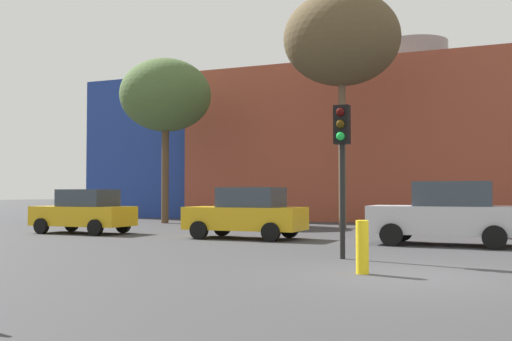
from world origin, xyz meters
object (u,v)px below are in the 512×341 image
bare_tree_2 (166,96)px  bollard_yellow_0 (362,247)px  bare_tree_0 (342,40)px  traffic_light_island (342,145)px  parked_car_0 (84,211)px  parked_car_2 (447,213)px  parked_car_1 (247,213)px

bare_tree_2 → bollard_yellow_0: 20.85m
bare_tree_0 → bollard_yellow_0: (4.05, -14.07, -7.67)m
traffic_light_island → parked_car_0: bearing=-113.1°
parked_car_0 → traffic_light_island: bearing=157.0°
parked_car_0 → bare_tree_0: bare_tree_0 is taller
parked_car_2 → bollard_yellow_0: parked_car_2 is taller
parked_car_1 → bollard_yellow_0: bearing=127.8°
parked_car_1 → bare_tree_0: 10.24m
bare_tree_2 → traffic_light_island: bearing=-45.3°
parked_car_2 → bare_tree_0: 11.22m
bare_tree_0 → bollard_yellow_0: bare_tree_0 is taller
bare_tree_2 → bollard_yellow_0: (13.39, -14.85, -5.92)m
parked_car_0 → parked_car_2: size_ratio=0.89×
parked_car_1 → parked_car_2: size_ratio=0.92×
traffic_light_island → bollard_yellow_0: traffic_light_island is taller
parked_car_2 → bare_tree_2: size_ratio=0.51×
parked_car_0 → bollard_yellow_0: size_ratio=3.79×
parked_car_1 → parked_car_2: bearing=-180.0°
bare_tree_0 → bollard_yellow_0: size_ratio=10.22×
parked_car_2 → bollard_yellow_0: 7.13m
traffic_light_island → bollard_yellow_0: 3.30m
parked_car_2 → bare_tree_0: (-4.93, 7.01, 7.25)m
parked_car_0 → bare_tree_0: bearing=-139.0°
parked_car_0 → bare_tree_2: (-1.27, 7.79, 5.61)m
bare_tree_0 → bare_tree_2: 9.53m
bare_tree_0 → parked_car_1: bearing=-101.5°
bare_tree_0 → bare_tree_2: bearing=175.2°
parked_car_0 → bare_tree_2: bare_tree_2 is taller
bollard_yellow_0 → parked_car_0: bearing=149.8°
traffic_light_island → bare_tree_0: bare_tree_0 is taller
traffic_light_island → bollard_yellow_0: (0.99, -2.33, -2.11)m
parked_car_0 → bollard_yellow_0: parked_car_0 is taller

